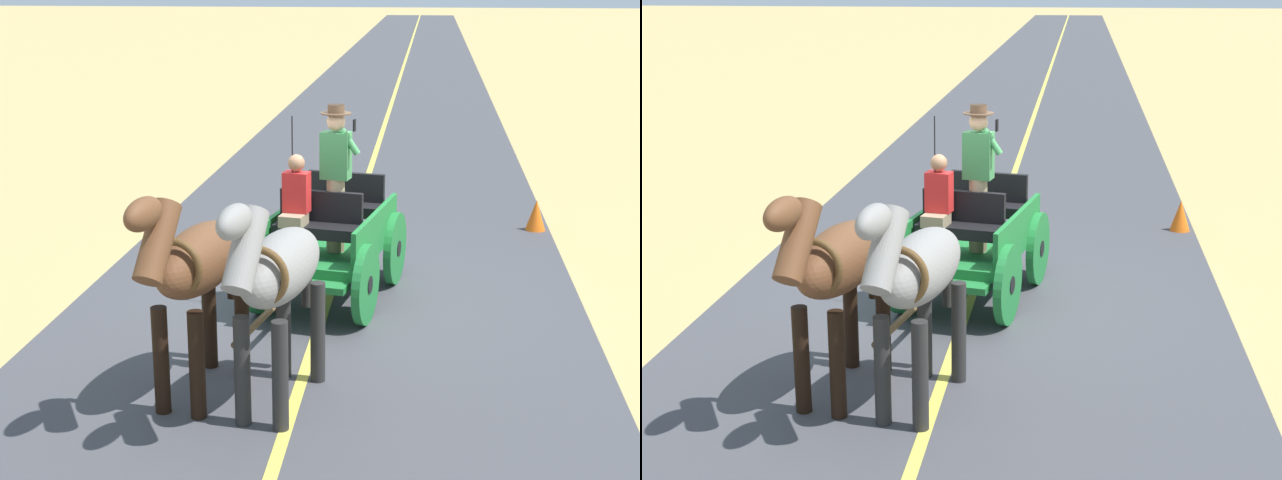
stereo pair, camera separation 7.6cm
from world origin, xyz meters
TOP-DOWN VIEW (x-y plane):
  - ground_plane at (0.00, 0.00)m, footprint 200.00×200.00m
  - road_surface at (0.00, 0.00)m, footprint 6.35×160.00m
  - road_centre_stripe at (0.00, 0.00)m, footprint 0.12×160.00m
  - horse_drawn_carriage at (-0.01, -0.01)m, footprint 1.83×4.51m
  - horse_near_side at (0.14, 3.04)m, footprint 0.85×2.15m
  - horse_off_side at (0.94, 2.90)m, footprint 0.84×2.15m
  - traffic_cone at (-2.94, -3.60)m, footprint 0.32×0.32m

SIDE VIEW (x-z plane):
  - ground_plane at x=0.00m, z-range 0.00..0.00m
  - road_surface at x=0.00m, z-range 0.00..0.01m
  - road_centre_stripe at x=0.00m, z-range 0.01..0.01m
  - traffic_cone at x=-2.94m, z-range 0.00..0.50m
  - horse_drawn_carriage at x=-0.01m, z-range -0.43..2.07m
  - horse_near_side at x=0.14m, z-range 0.22..2.43m
  - horse_off_side at x=0.94m, z-range 0.22..2.43m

